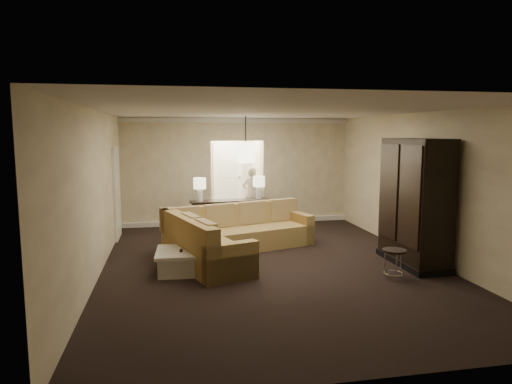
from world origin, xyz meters
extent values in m
plane|color=black|center=(0.00, 0.00, 0.00)|extent=(8.00, 8.00, 0.00)
cube|color=beige|center=(0.00, 4.00, 1.40)|extent=(6.00, 0.04, 2.80)
cube|color=beige|center=(0.00, -4.00, 1.40)|extent=(6.00, 0.04, 2.80)
cube|color=beige|center=(-3.00, 0.00, 1.40)|extent=(0.04, 8.00, 2.80)
cube|color=beige|center=(3.00, 0.00, 1.40)|extent=(0.04, 8.00, 2.80)
cube|color=silver|center=(0.00, 0.00, 2.80)|extent=(6.00, 8.00, 0.02)
cube|color=silver|center=(0.00, 3.95, 2.73)|extent=(6.00, 0.10, 0.12)
cube|color=silver|center=(0.00, 3.95, 0.06)|extent=(6.00, 0.10, 0.12)
cube|color=white|center=(-2.97, 2.80, 1.05)|extent=(0.05, 0.90, 2.10)
cube|color=white|center=(0.00, 5.00, 0.00)|extent=(1.40, 2.00, 0.01)
cube|color=beige|center=(-0.70, 5.00, 1.40)|extent=(0.04, 2.00, 2.80)
cube|color=beige|center=(0.70, 5.00, 1.40)|extent=(0.04, 2.00, 2.80)
cube|color=beige|center=(0.00, 6.00, 1.40)|extent=(1.40, 0.04, 2.80)
cube|color=white|center=(0.00, 5.97, 1.05)|extent=(0.90, 0.05, 2.10)
cube|color=brown|center=(-0.35, 1.29, 0.22)|extent=(3.25, 1.84, 0.44)
cube|color=brown|center=(-1.03, -0.18, 0.22)|extent=(1.33, 1.67, 0.44)
cube|color=brown|center=(-0.45, 1.61, 0.68)|extent=(3.05, 1.18, 0.48)
cube|color=brown|center=(-1.51, 0.21, 0.68)|extent=(0.99, 2.45, 0.48)
cube|color=brown|center=(1.04, 1.73, 0.32)|extent=(0.48, 0.95, 0.64)
cube|color=brown|center=(-0.84, -0.78, 0.32)|extent=(0.95, 0.48, 0.64)
cube|color=#9A7E52|center=(-1.53, 1.22, 0.70)|extent=(0.66, 0.35, 0.48)
cube|color=#9A7E52|center=(-0.79, 1.45, 0.70)|extent=(0.66, 0.35, 0.48)
cube|color=#9A7E52|center=(-0.04, 1.69, 0.70)|extent=(0.66, 0.35, 0.48)
cube|color=#9A7E52|center=(0.70, 1.93, 0.70)|extent=(0.66, 0.35, 0.48)
cube|color=#9A7E52|center=(-1.43, 0.34, 0.70)|extent=(0.35, 0.64, 0.48)
cube|color=#9A7E52|center=(-1.20, -0.35, 0.70)|extent=(0.35, 0.64, 0.48)
cube|color=beige|center=(-1.57, -0.08, 0.16)|extent=(0.90, 0.90, 0.32)
cube|color=beige|center=(-1.57, -0.08, 0.35)|extent=(1.00, 1.00, 0.06)
cube|color=black|center=(-1.62, -0.13, 0.39)|extent=(0.06, 0.15, 0.02)
cube|color=beige|center=(-1.42, 0.05, 0.39)|extent=(0.22, 0.30, 0.01)
cube|color=black|center=(-0.32, 3.20, 0.73)|extent=(1.99, 0.66, 0.05)
cube|color=black|center=(-1.20, 3.10, 0.35)|extent=(0.11, 0.40, 0.71)
cube|color=black|center=(0.56, 3.30, 0.35)|extent=(0.11, 0.40, 0.71)
cube|color=black|center=(-0.32, 3.20, 0.11)|extent=(1.89, 0.60, 0.04)
cube|color=black|center=(2.60, -0.41, 1.16)|extent=(0.64, 1.54, 2.31)
cube|color=black|center=(2.27, -0.80, 1.32)|extent=(0.03, 0.68, 1.76)
cube|color=black|center=(2.27, -0.03, 1.32)|extent=(0.03, 0.68, 1.76)
cube|color=black|center=(2.60, -0.41, 0.06)|extent=(0.68, 1.61, 0.11)
cylinder|color=black|center=(1.84, -1.13, 0.48)|extent=(0.39, 0.39, 0.04)
torus|color=silver|center=(1.84, -1.13, 0.09)|extent=(0.33, 0.33, 0.02)
cylinder|color=silver|center=(1.99, -1.09, 0.23)|extent=(0.02, 0.02, 0.47)
cylinder|color=silver|center=(1.73, -1.03, 0.23)|extent=(0.02, 0.02, 0.47)
cylinder|color=silver|center=(1.81, -1.28, 0.23)|extent=(0.02, 0.02, 0.47)
cylinder|color=white|center=(-1.07, 3.12, 0.91)|extent=(0.14, 0.14, 0.31)
cylinder|color=#F6E9B8|center=(-1.07, 3.12, 1.20)|extent=(0.30, 0.30, 0.27)
cylinder|color=white|center=(0.43, 3.28, 0.91)|extent=(0.14, 0.14, 0.31)
cylinder|color=#F6E9B8|center=(0.43, 3.28, 1.20)|extent=(0.30, 0.30, 0.27)
cylinder|color=black|center=(0.00, 2.70, 2.50)|extent=(0.02, 0.02, 0.60)
cube|color=#F9E7C2|center=(0.00, 2.70, 1.95)|extent=(0.38, 0.38, 0.48)
imported|color=beige|center=(0.45, 4.37, 0.82)|extent=(0.69, 0.58, 1.63)
camera|label=1|loc=(-1.81, -7.92, 2.42)|focal=32.00mm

